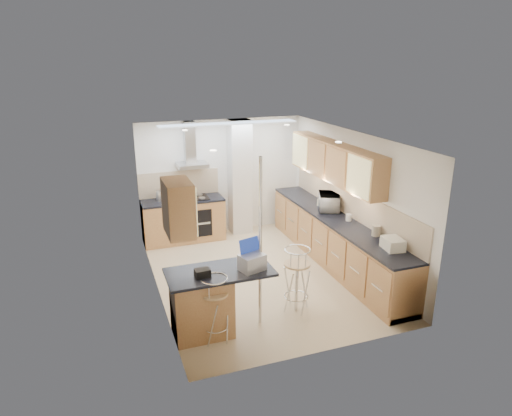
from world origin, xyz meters
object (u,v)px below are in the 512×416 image
object	(u,v)px
laptop	(252,262)
bar_stool_near	(215,309)
bar_stool_end	(297,280)
bread_bin	(393,244)
microwave	(329,202)

from	to	relation	value
laptop	bar_stool_near	world-z (taller)	laptop
bar_stool_end	laptop	bearing A→B (deg)	128.11
bar_stool_end	bread_bin	size ratio (longest dim) A/B	3.03
laptop	bread_bin	bearing A→B (deg)	-17.38
bar_stool_end	bread_bin	world-z (taller)	bread_bin
laptop	bar_stool_near	xyz separation A→B (m)	(-0.56, -0.09, -0.57)
laptop	bar_stool_end	world-z (taller)	laptop
microwave	bread_bin	world-z (taller)	microwave
bread_bin	bar_stool_near	bearing A→B (deg)	-171.59
bar_stool_end	bar_stool_near	bearing A→B (deg)	124.36
laptop	microwave	bearing A→B (deg)	24.57
laptop	bar_stool_end	size ratio (longest dim) A/B	0.32
bread_bin	bar_stool_end	bearing A→B (deg)	176.14
laptop	bar_stool_near	bearing A→B (deg)	171.81
bar_stool_near	bar_stool_end	distance (m)	1.42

